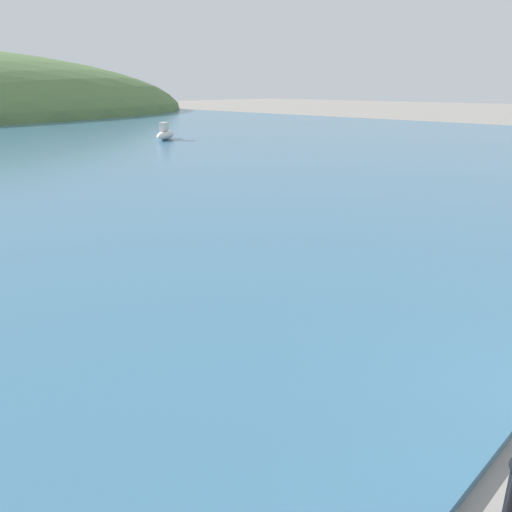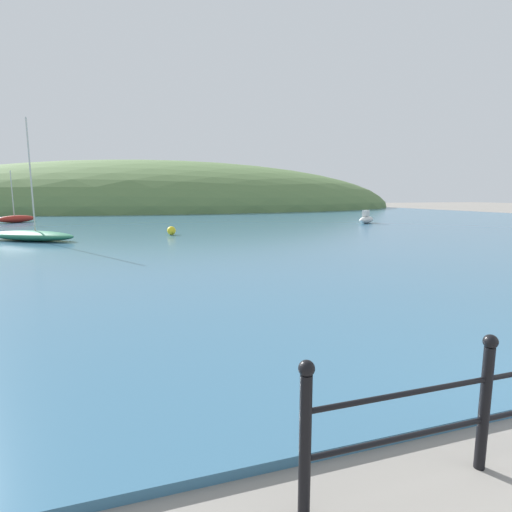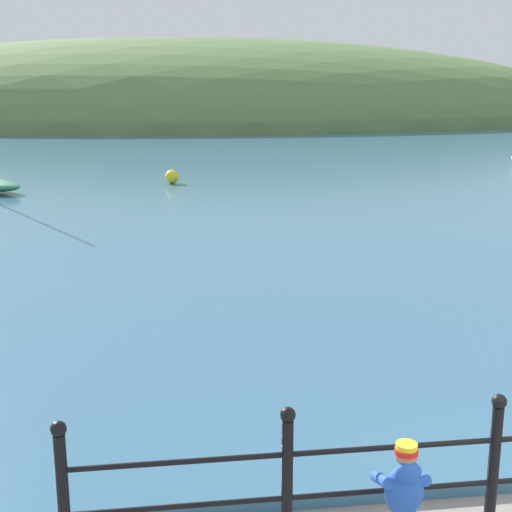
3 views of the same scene
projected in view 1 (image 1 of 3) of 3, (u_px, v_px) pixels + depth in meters
The scene contains 1 object.
boat_far_right at pixel (165, 134), 30.13m from camera, with size 2.30×1.86×1.04m.
Camera 1 is at (-5.12, 0.95, 3.16)m, focal length 35.00 mm.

